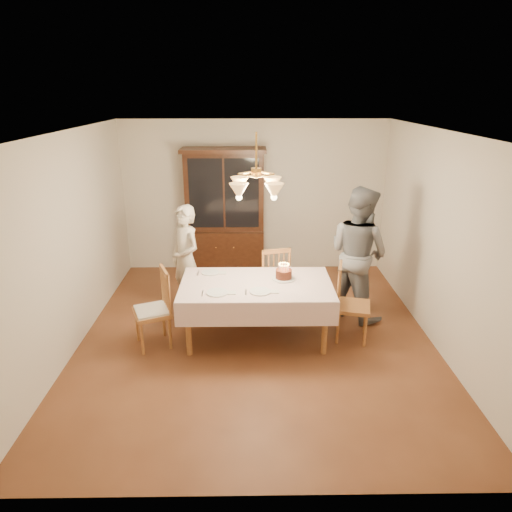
{
  "coord_description": "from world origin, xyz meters",
  "views": [
    {
      "loc": [
        -0.08,
        -5.26,
        3.04
      ],
      "look_at": [
        0.0,
        0.2,
        1.05
      ],
      "focal_mm": 32.0,
      "sensor_mm": 36.0,
      "label": 1
    }
  ],
  "objects_px": {
    "dining_table": "(256,289)",
    "elderly_woman": "(186,259)",
    "china_hutch": "(225,215)",
    "chair_far_side": "(272,282)",
    "birthday_cake": "(284,275)"
  },
  "relations": [
    {
      "from": "dining_table",
      "to": "china_hutch",
      "type": "distance_m",
      "value": 2.34
    },
    {
      "from": "dining_table",
      "to": "china_hutch",
      "type": "xyz_separation_m",
      "value": [
        -0.5,
        2.25,
        0.36
      ]
    },
    {
      "from": "china_hutch",
      "to": "elderly_woman",
      "type": "xyz_separation_m",
      "value": [
        -0.49,
        -1.43,
        -0.26
      ]
    },
    {
      "from": "china_hutch",
      "to": "birthday_cake",
      "type": "relative_size",
      "value": 7.2
    },
    {
      "from": "elderly_woman",
      "to": "chair_far_side",
      "type": "bearing_deg",
      "value": 48.95
    },
    {
      "from": "dining_table",
      "to": "chair_far_side",
      "type": "relative_size",
      "value": 1.9
    },
    {
      "from": "chair_far_side",
      "to": "elderly_woman",
      "type": "relative_size",
      "value": 0.64
    },
    {
      "from": "china_hutch",
      "to": "chair_far_side",
      "type": "bearing_deg",
      "value": -63.32
    },
    {
      "from": "china_hutch",
      "to": "elderly_woman",
      "type": "height_order",
      "value": "china_hutch"
    },
    {
      "from": "dining_table",
      "to": "birthday_cake",
      "type": "relative_size",
      "value": 6.33
    },
    {
      "from": "dining_table",
      "to": "elderly_woman",
      "type": "height_order",
      "value": "elderly_woman"
    },
    {
      "from": "dining_table",
      "to": "elderly_woman",
      "type": "bearing_deg",
      "value": 140.1
    },
    {
      "from": "dining_table",
      "to": "elderly_woman",
      "type": "distance_m",
      "value": 1.29
    },
    {
      "from": "chair_far_side",
      "to": "elderly_woman",
      "type": "xyz_separation_m",
      "value": [
        -1.23,
        0.05,
        0.34
      ]
    },
    {
      "from": "elderly_woman",
      "to": "birthday_cake",
      "type": "relative_size",
      "value": 5.2
    }
  ]
}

